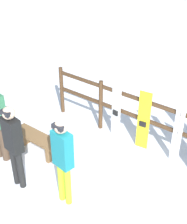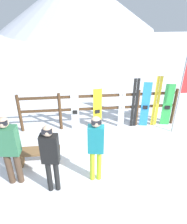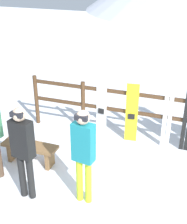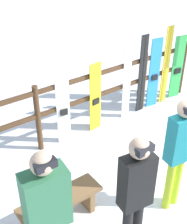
{
  "view_description": "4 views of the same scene",
  "coord_description": "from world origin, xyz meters",
  "px_view_note": "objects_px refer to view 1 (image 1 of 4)",
  "views": [
    {
      "loc": [
        2.55,
        -3.45,
        4.44
      ],
      "look_at": [
        -0.73,
        0.8,
        1.14
      ],
      "focal_mm": 50.0,
      "sensor_mm": 36.0,
      "label": 1
    },
    {
      "loc": [
        -0.77,
        -4.42,
        4.1
      ],
      "look_at": [
        -0.26,
        1.01,
        1.03
      ],
      "focal_mm": 35.0,
      "sensor_mm": 36.0,
      "label": 2
    },
    {
      "loc": [
        1.24,
        -4.51,
        3.87
      ],
      "look_at": [
        -0.7,
        0.93,
        1.01
      ],
      "focal_mm": 50.0,
      "sensor_mm": 36.0,
      "label": 3
    },
    {
      "loc": [
        -3.19,
        -2.51,
        3.61
      ],
      "look_at": [
        -0.56,
        1.1,
        0.88
      ],
      "focal_mm": 50.0,
      "sensor_mm": 36.0,
      "label": 4
    }
  ],
  "objects_px": {
    "person_teal": "(63,156)",
    "person_black": "(13,141)",
    "bench": "(37,140)",
    "snowboard_white": "(116,110)",
    "snowboard_yellow": "(143,121)",
    "ski_pair_white": "(178,128)"
  },
  "relations": [
    {
      "from": "bench",
      "to": "ski_pair_white",
      "type": "distance_m",
      "value": 3.04
    },
    {
      "from": "bench",
      "to": "ski_pair_white",
      "type": "height_order",
      "value": "ski_pair_white"
    },
    {
      "from": "person_teal",
      "to": "snowboard_yellow",
      "type": "bearing_deg",
      "value": 82.75
    },
    {
      "from": "bench",
      "to": "person_black",
      "type": "height_order",
      "value": "person_black"
    },
    {
      "from": "person_teal",
      "to": "snowboard_yellow",
      "type": "distance_m",
      "value": 2.31
    },
    {
      "from": "person_teal",
      "to": "ski_pair_white",
      "type": "distance_m",
      "value": 2.52
    },
    {
      "from": "snowboard_yellow",
      "to": "ski_pair_white",
      "type": "relative_size",
      "value": 0.83
    },
    {
      "from": "bench",
      "to": "ski_pair_white",
      "type": "bearing_deg",
      "value": 31.87
    },
    {
      "from": "person_black",
      "to": "ski_pair_white",
      "type": "distance_m",
      "value": 3.26
    },
    {
      "from": "bench",
      "to": "snowboard_white",
      "type": "relative_size",
      "value": 0.8
    },
    {
      "from": "person_black",
      "to": "snowboard_white",
      "type": "xyz_separation_m",
      "value": [
        0.56,
        2.5,
        -0.33
      ]
    },
    {
      "from": "bench",
      "to": "person_black",
      "type": "xyz_separation_m",
      "value": [
        0.47,
        -0.92,
        0.73
      ]
    },
    {
      "from": "bench",
      "to": "snowboard_yellow",
      "type": "distance_m",
      "value": 2.39
    },
    {
      "from": "person_black",
      "to": "snowboard_yellow",
      "type": "relative_size",
      "value": 1.24
    },
    {
      "from": "person_black",
      "to": "ski_pair_white",
      "type": "height_order",
      "value": "person_black"
    },
    {
      "from": "person_teal",
      "to": "person_black",
      "type": "distance_m",
      "value": 1.02
    },
    {
      "from": "bench",
      "to": "person_teal",
      "type": "distance_m",
      "value": 1.78
    },
    {
      "from": "snowboard_white",
      "to": "ski_pair_white",
      "type": "height_order",
      "value": "ski_pair_white"
    },
    {
      "from": "ski_pair_white",
      "to": "person_teal",
      "type": "bearing_deg",
      "value": -115.53
    },
    {
      "from": "person_teal",
      "to": "person_black",
      "type": "height_order",
      "value": "person_teal"
    },
    {
      "from": "bench",
      "to": "person_teal",
      "type": "height_order",
      "value": "person_teal"
    },
    {
      "from": "snowboard_yellow",
      "to": "snowboard_white",
      "type": "bearing_deg",
      "value": 180.0
    }
  ]
}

